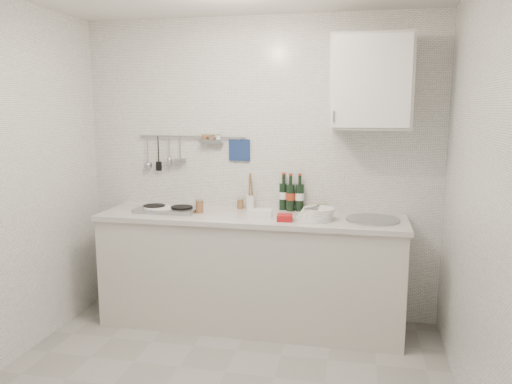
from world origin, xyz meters
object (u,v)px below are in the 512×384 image
plate_stack_hob (158,209)px  wine_bottles (291,192)px  wall_cabinet (371,82)px  plate_stack_sink (316,214)px  utensil_crock (250,200)px

plate_stack_hob → wine_bottles: wine_bottles is taller
wall_cabinet → plate_stack_sink: (-0.37, -0.19, -0.99)m
plate_stack_sink → wine_bottles: size_ratio=0.95×
plate_stack_hob → plate_stack_sink: (1.30, -0.04, 0.03)m
wine_bottles → wall_cabinet: bearing=-11.3°
wall_cabinet → wine_bottles: (-0.61, 0.12, -0.87)m
wall_cabinet → plate_stack_sink: wall_cabinet is taller
utensil_crock → wine_bottles: bearing=1.1°
plate_stack_sink → wine_bottles: (-0.24, 0.31, 0.11)m
wine_bottles → utensil_crock: bearing=-178.9°
wall_cabinet → wine_bottles: wall_cabinet is taller
wall_cabinet → wine_bottles: size_ratio=2.26×
utensil_crock → wall_cabinet: bearing=-6.9°
plate_stack_sink → utensil_crock: utensil_crock is taller
plate_stack_hob → utensil_crock: bearing=20.3°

